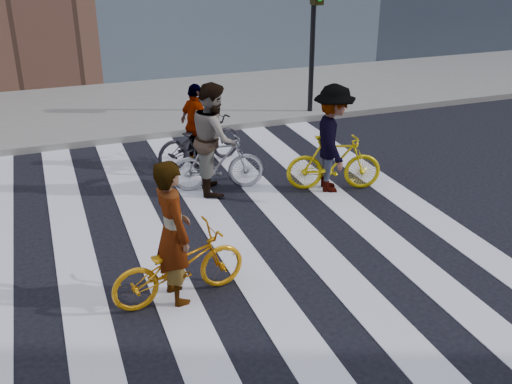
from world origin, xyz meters
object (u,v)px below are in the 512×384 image
bike_silver_mid (217,163)px  bike_yellow_right (334,163)px  bike_dark_rear (199,141)px  rider_mid (214,138)px  traffic_signal (315,22)px  bike_yellow_left (179,266)px  rider_right (333,139)px  rider_rear (196,125)px  rider_left (173,233)px

bike_silver_mid → bike_yellow_right: bike_yellow_right is taller
bike_dark_rear → rider_mid: 1.38m
traffic_signal → bike_yellow_left: bearing=-126.9°
bike_yellow_left → rider_mid: (1.39, 3.10, 0.51)m
traffic_signal → bike_yellow_right: (-1.52, -4.12, -1.78)m
rider_right → rider_mid: bearing=87.4°
bike_yellow_right → bike_dark_rear: (-1.89, 2.00, -0.01)m
bike_dark_rear → bike_yellow_right: bearing=-155.0°
bike_yellow_left → bike_dark_rear: (1.47, 4.39, 0.04)m
bike_yellow_left → bike_silver_mid: bearing=-33.4°
traffic_signal → rider_right: 4.60m
bike_silver_mid → rider_mid: bearing=100.5°
bike_dark_rear → rider_rear: bearing=71.5°
rider_left → bike_dark_rear: bearing=-27.6°
traffic_signal → rider_left: 8.28m
bike_silver_mid → rider_right: (1.87, -0.71, 0.45)m
traffic_signal → bike_dark_rear: 4.39m
traffic_signal → rider_rear: (-3.46, -2.12, -1.47)m
bike_yellow_right → rider_left: bearing=142.6°
traffic_signal → bike_yellow_left: size_ratio=1.92×
bike_yellow_right → rider_mid: bearing=87.9°
bike_yellow_left → rider_rear: bearing=-26.4°
rider_rear → bike_yellow_left: bearing=143.6°
rider_left → rider_right: rider_right is taller
bike_yellow_left → rider_left: bearing=81.6°
bike_silver_mid → bike_yellow_right: (1.92, -0.71, 0.00)m
rider_mid → rider_rear: bearing=9.1°
traffic_signal → rider_rear: traffic_signal is taller
bike_dark_rear → rider_mid: (-0.08, -1.29, 0.48)m
traffic_signal → rider_left: traffic_signal is taller
bike_yellow_right → bike_yellow_left: bearing=143.0°
bike_dark_rear → rider_left: rider_left is taller
bike_yellow_right → bike_dark_rear: size_ratio=0.89×
rider_mid → rider_right: bearing=-99.8°
rider_right → rider_rear: size_ratio=1.18×
rider_mid → bike_dark_rear: bearing=6.9°
bike_yellow_right → bike_dark_rear: bearing=61.1°
bike_yellow_left → bike_yellow_right: bearing=-63.1°
traffic_signal → bike_yellow_left: traffic_signal is taller
traffic_signal → rider_right: traffic_signal is taller
traffic_signal → rider_rear: bearing=-148.5°
rider_rear → traffic_signal: bearing=-76.9°
rider_left → rider_right: 4.13m
traffic_signal → rider_mid: 5.05m
traffic_signal → bike_yellow_right: size_ratio=1.99×
bike_yellow_right → rider_mid: (-1.97, 0.71, 0.47)m
bike_yellow_left → rider_mid: 3.44m
bike_yellow_left → rider_mid: size_ratio=0.90×
bike_yellow_right → rider_right: bearing=107.6°
bike_yellow_right → bike_dark_rear: bike_yellow_right is taller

